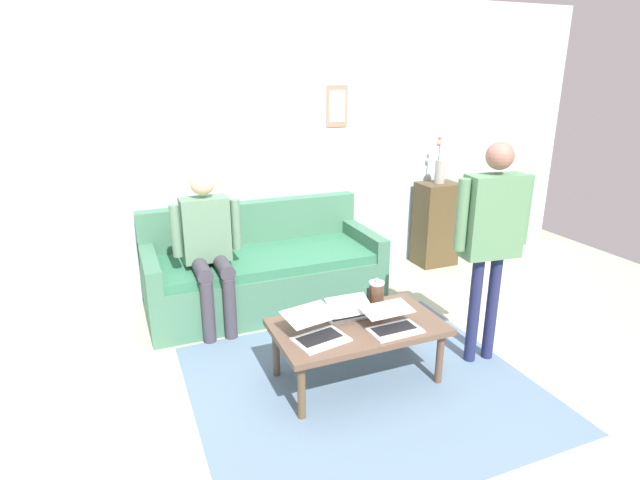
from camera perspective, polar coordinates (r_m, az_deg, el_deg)
name	(u,v)px	position (r m, az deg, el deg)	size (l,w,h in m)	color
ground_plane	(375,398)	(3.49, 6.17, -17.13)	(7.68, 7.68, 0.00)	#AFB294
area_rug	(363,386)	(3.59, 4.80, -15.88)	(2.21, 1.97, 0.01)	slate
back_wall	(269,145)	(4.93, -5.68, 10.44)	(7.04, 0.11, 2.70)	silver
couch	(263,272)	(4.61, -6.35, -3.59)	(2.03, 0.87, 0.88)	#437459
coffee_table	(358,330)	(3.48, 4.21, -9.98)	(1.12, 0.64, 0.42)	brown
laptop_left	(392,323)	(3.41, 8.04, -9.11)	(0.35, 0.32, 0.12)	silver
laptop_center	(317,330)	(3.27, -0.37, -10.05)	(0.39, 0.42, 0.14)	silver
laptop_right	(347,311)	(3.53, 2.99, -7.93)	(0.30, 0.27, 0.14)	silver
french_press	(376,296)	(3.61, 6.28, -6.22)	(0.13, 0.11, 0.25)	#4C3323
side_shelf	(436,224)	(5.66, 12.80, 1.75)	(0.42, 0.32, 0.90)	#4D3C23
flower_vase	(440,170)	(5.53, 13.21, 7.59)	(0.11, 0.11, 0.48)	#A59F9D
person_standing	(492,227)	(3.65, 18.62, 1.42)	(0.57, 0.22, 1.59)	navy
person_seated	(208,242)	(4.16, -12.36, -0.20)	(0.55, 0.51, 1.28)	#3D3A44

